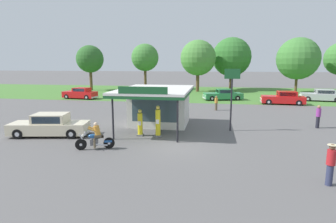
% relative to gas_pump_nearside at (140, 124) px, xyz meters
% --- Properties ---
extents(ground_plane, '(300.00, 300.00, 0.00)m').
position_rel_gas_pump_nearside_xyz_m(ground_plane, '(2.47, -1.96, -0.83)').
color(ground_plane, '#5B5959').
extents(grass_verge_strip, '(120.00, 24.00, 0.01)m').
position_rel_gas_pump_nearside_xyz_m(grass_verge_strip, '(2.47, 28.04, -0.83)').
color(grass_verge_strip, '#477A33').
rests_on(grass_verge_strip, ground).
extents(service_station_kiosk, '(5.08, 7.28, 3.48)m').
position_rel_gas_pump_nearside_xyz_m(service_station_kiosk, '(0.62, 3.31, 0.92)').
color(service_station_kiosk, silver).
rests_on(service_station_kiosk, ground).
extents(gas_pump_nearside, '(0.44, 0.44, 1.83)m').
position_rel_gas_pump_nearside_xyz_m(gas_pump_nearside, '(0.00, 0.00, 0.00)').
color(gas_pump_nearside, slate).
rests_on(gas_pump_nearside, ground).
extents(gas_pump_offside, '(0.44, 0.44, 2.11)m').
position_rel_gas_pump_nearside_xyz_m(gas_pump_offside, '(1.24, 0.00, 0.14)').
color(gas_pump_offside, slate).
rests_on(gas_pump_offside, ground).
extents(motorcycle_with_rider, '(2.11, 0.95, 1.58)m').
position_rel_gas_pump_nearside_xyz_m(motorcycle_with_rider, '(-1.72, -3.30, -0.18)').
color(motorcycle_with_rider, black).
rests_on(motorcycle_with_rider, ground).
extents(featured_classic_sedan, '(5.50, 2.63, 1.53)m').
position_rel_gas_pump_nearside_xyz_m(featured_classic_sedan, '(-6.04, -1.04, -0.14)').
color(featured_classic_sedan, beige).
rests_on(featured_classic_sedan, ground).
extents(parked_car_back_row_centre, '(4.97, 2.30, 1.53)m').
position_rel_gas_pump_nearside_xyz_m(parked_car_back_row_centre, '(-13.48, 17.77, -0.12)').
color(parked_car_back_row_centre, red).
rests_on(parked_car_back_row_centre, ground).
extents(parked_car_back_row_far_right, '(5.18, 2.10, 1.58)m').
position_rel_gas_pump_nearside_xyz_m(parked_car_back_row_far_right, '(13.12, 16.93, -0.11)').
color(parked_car_back_row_far_right, red).
rests_on(parked_car_back_row_far_right, ground).
extents(parked_car_back_row_right, '(5.02, 2.35, 1.56)m').
position_rel_gas_pump_nearside_xyz_m(parked_car_back_row_right, '(-2.62, 18.26, -0.12)').
color(parked_car_back_row_right, '#993819').
rests_on(parked_car_back_row_right, ground).
extents(parked_car_back_row_centre_left, '(5.50, 3.09, 1.46)m').
position_rel_gas_pump_nearside_xyz_m(parked_car_back_row_centre_left, '(6.10, 19.79, -0.17)').
color(parked_car_back_row_centre_left, '#2D844C').
rests_on(parked_car_back_row_centre_left, ground).
extents(parked_car_second_row_spare, '(5.27, 2.51, 1.52)m').
position_rel_gas_pump_nearside_xyz_m(parked_car_second_row_spare, '(18.73, 20.77, -0.12)').
color(parked_car_second_row_spare, '#B7B7BC').
rests_on(parked_car_second_row_spare, ground).
extents(bystander_strolling_foreground, '(0.34, 0.34, 1.76)m').
position_rel_gas_pump_nearside_xyz_m(bystander_strolling_foreground, '(12.72, 4.42, 0.10)').
color(bystander_strolling_foreground, black).
rests_on(bystander_strolling_foreground, ground).
extents(bystander_leaning_by_kiosk, '(0.38, 0.38, 1.72)m').
position_rel_gas_pump_nearside_xyz_m(bystander_leaning_by_kiosk, '(9.56, -6.19, 0.10)').
color(bystander_leaning_by_kiosk, '#2D3351').
rests_on(bystander_leaning_by_kiosk, ground).
extents(bystander_admiring_sedan, '(0.34, 0.34, 1.52)m').
position_rel_gas_pump_nearside_xyz_m(bystander_admiring_sedan, '(5.13, 11.21, -0.04)').
color(bystander_admiring_sedan, brown).
rests_on(bystander_admiring_sedan, ground).
extents(tree_oak_far_right, '(4.87, 4.87, 8.07)m').
position_rel_gas_pump_nearside_xyz_m(tree_oak_far_right, '(-17.33, 29.51, 4.77)').
color(tree_oak_far_right, brown).
rests_on(tree_oak_far_right, ground).
extents(tree_oak_far_left, '(5.08, 5.08, 8.48)m').
position_rel_gas_pump_nearside_xyz_m(tree_oak_far_left, '(-7.99, 33.13, 4.99)').
color(tree_oak_far_left, brown).
rests_on(tree_oak_far_left, ground).
extents(tree_oak_right, '(7.09, 7.09, 9.56)m').
position_rel_gas_pump_nearside_xyz_m(tree_oak_right, '(7.87, 34.86, 5.17)').
color(tree_oak_right, brown).
rests_on(tree_oak_right, ground).
extents(tree_oak_distant_spare, '(6.81, 6.81, 9.03)m').
position_rel_gas_pump_nearside_xyz_m(tree_oak_distant_spare, '(18.24, 30.83, 4.78)').
color(tree_oak_distant_spare, brown).
rests_on(tree_oak_distant_spare, ground).
extents(tree_oak_centre, '(6.06, 6.06, 8.83)m').
position_rel_gas_pump_nearside_xyz_m(tree_oak_centre, '(1.88, 30.51, 4.87)').
color(tree_oak_centre, brown).
rests_on(tree_oak_centre, ground).
extents(roadside_pole_sign, '(1.10, 0.12, 4.48)m').
position_rel_gas_pump_nearside_xyz_m(roadside_pole_sign, '(6.12, 2.46, 2.25)').
color(roadside_pole_sign, black).
rests_on(roadside_pole_sign, ground).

